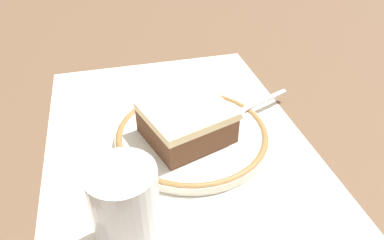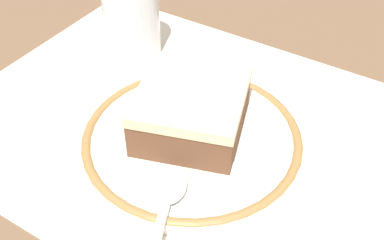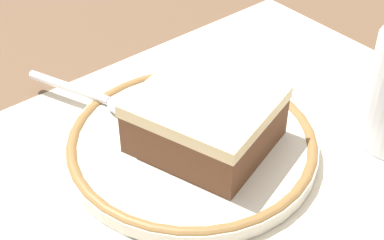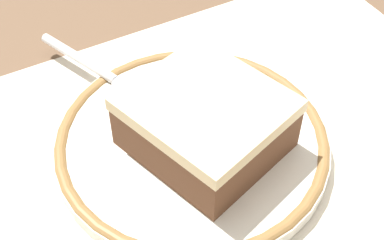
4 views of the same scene
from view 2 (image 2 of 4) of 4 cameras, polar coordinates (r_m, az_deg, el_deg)
name	(u,v)px [view 2 (image 2 of 4)]	position (r m, az deg, el deg)	size (l,w,h in m)	color
ground_plane	(198,131)	(0.47, 0.69, -1.30)	(2.40, 2.40, 0.00)	brown
placemat	(198,130)	(0.47, 0.69, -1.23)	(0.48, 0.34, 0.00)	beige
plate	(192,139)	(0.45, 0.00, -2.30)	(0.20, 0.20, 0.01)	silver
cake_slice	(195,111)	(0.44, 0.31, 1.10)	(0.12, 0.13, 0.05)	brown
spoon	(165,206)	(0.39, -3.20, -10.02)	(0.06, 0.12, 0.01)	silver
cup	(132,20)	(0.56, -7.09, 11.59)	(0.06, 0.06, 0.10)	silver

